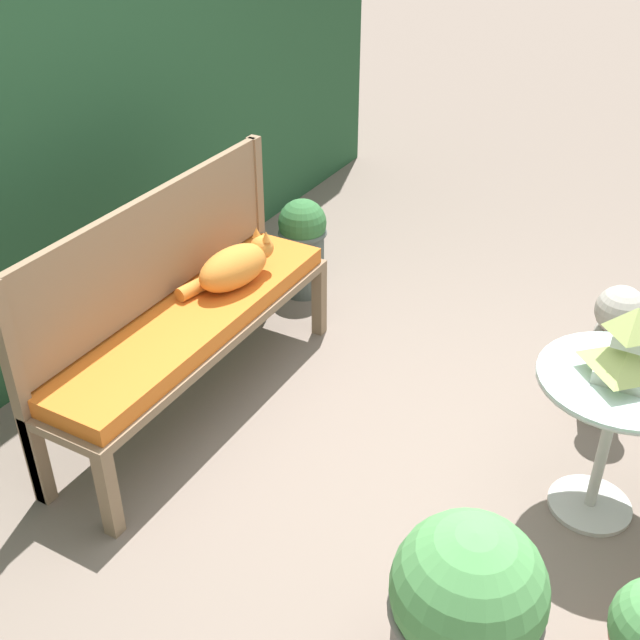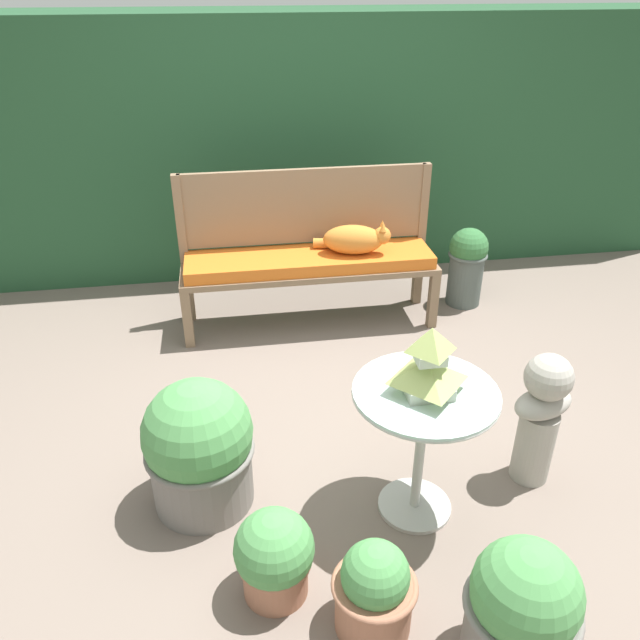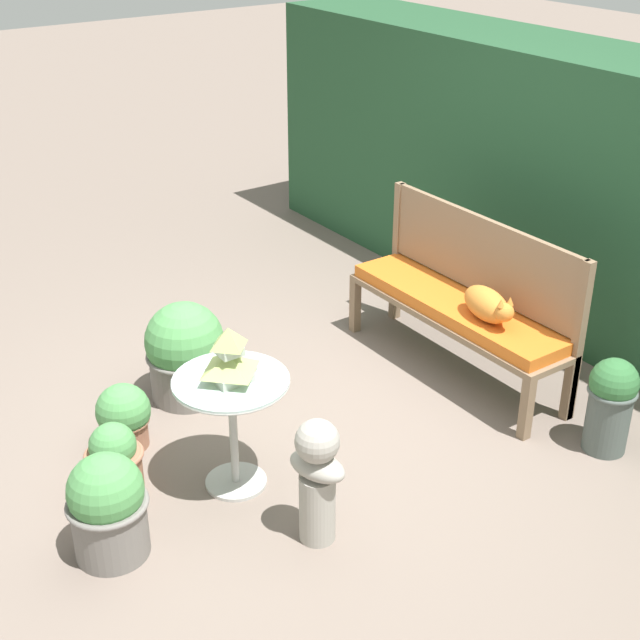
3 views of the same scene
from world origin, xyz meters
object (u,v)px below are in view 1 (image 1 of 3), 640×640
at_px(potted_plant_hedge_corner, 466,607).
at_px(garden_bench, 195,327).
at_px(cat, 234,267).
at_px(pagoda_birdhouse, 629,349).
at_px(patio_table, 614,408).
at_px(potted_plant_path_edge, 303,243).
at_px(garden_bust, 612,348).

bearing_deg(potted_plant_hedge_corner, garden_bench, 65.31).
xyz_separation_m(garden_bench, potted_plant_hedge_corner, (-0.72, -1.56, -0.13)).
relative_size(cat, potted_plant_hedge_corner, 0.78).
xyz_separation_m(garden_bench, pagoda_birdhouse, (0.23, -1.77, 0.34)).
xyz_separation_m(cat, potted_plant_hedge_corner, (-1.01, -1.54, -0.30)).
bearing_deg(patio_table, potted_plant_path_edge, 63.84).
height_order(cat, potted_plant_path_edge, cat).
xyz_separation_m(potted_plant_path_edge, potted_plant_hedge_corner, (-1.87, -1.68, -0.01)).
height_order(garden_bench, cat, cat).
distance_m(garden_bust, potted_plant_hedge_corner, 1.55).
bearing_deg(garden_bench, potted_plant_hedge_corner, -114.69).
xyz_separation_m(pagoda_birdhouse, potted_plant_hedge_corner, (-0.94, 0.21, -0.47)).
height_order(garden_bench, potted_plant_path_edge, potted_plant_path_edge).
xyz_separation_m(pagoda_birdhouse, garden_bust, (0.61, 0.11, -0.40)).
distance_m(cat, patio_table, 1.75).
height_order(cat, patio_table, cat).
bearing_deg(potted_plant_hedge_corner, garden_bust, -3.41).
bearing_deg(potted_plant_path_edge, garden_bench, -174.28).
distance_m(garden_bench, potted_plant_hedge_corner, 1.72).
bearing_deg(pagoda_birdhouse, patio_table, 0.00).
relative_size(potted_plant_path_edge, potted_plant_hedge_corner, 0.91).
relative_size(garden_bench, cat, 3.45).
bearing_deg(cat, garden_bench, -173.32).
bearing_deg(pagoda_birdhouse, garden_bust, 10.60).
relative_size(garden_bench, pagoda_birdhouse, 5.71).
xyz_separation_m(garden_bust, potted_plant_path_edge, (0.32, 1.77, -0.07)).
bearing_deg(garden_bust, garden_bench, 98.63).
relative_size(patio_table, garden_bust, 0.96).
relative_size(garden_bench, potted_plant_path_edge, 2.93).
xyz_separation_m(cat, potted_plant_path_edge, (0.86, 0.14, -0.30)).
distance_m(pagoda_birdhouse, potted_plant_hedge_corner, 1.08).
height_order(garden_bench, patio_table, patio_table).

